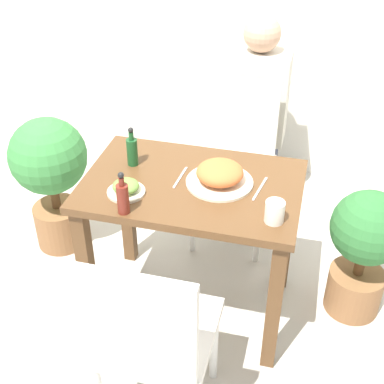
% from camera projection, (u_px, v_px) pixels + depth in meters
% --- Properties ---
extents(ground_plane, '(16.00, 16.00, 0.00)m').
position_uv_depth(ground_plane, '(192.00, 303.00, 2.68)').
color(ground_plane, '#B7B2A8').
extents(dining_table, '(0.93, 0.61, 0.73)m').
position_uv_depth(dining_table, '(192.00, 208.00, 2.34)').
color(dining_table, brown).
rests_on(dining_table, ground_plane).
extents(chair_near, '(0.42, 0.42, 0.89)m').
position_uv_depth(chair_near, '(150.00, 335.00, 1.88)').
color(chair_near, silver).
rests_on(chair_near, ground_plane).
extents(chair_far, '(0.42, 0.42, 0.89)m').
position_uv_depth(chair_far, '(236.00, 154.00, 2.90)').
color(chair_far, silver).
rests_on(chair_far, ground_plane).
extents(food_plate, '(0.28, 0.28, 0.10)m').
position_uv_depth(food_plate, '(220.00, 175.00, 2.23)').
color(food_plate, beige).
rests_on(food_plate, dining_table).
extents(side_plate, '(0.16, 0.16, 0.06)m').
position_uv_depth(side_plate, '(126.00, 188.00, 2.18)').
color(side_plate, beige).
rests_on(side_plate, dining_table).
extents(drink_cup, '(0.08, 0.08, 0.09)m').
position_uv_depth(drink_cup, '(275.00, 212.00, 2.02)').
color(drink_cup, silver).
rests_on(drink_cup, dining_table).
extents(sauce_bottle, '(0.05, 0.05, 0.18)m').
position_uv_depth(sauce_bottle, '(132.00, 150.00, 2.34)').
color(sauce_bottle, '#194C23').
rests_on(sauce_bottle, dining_table).
extents(condiment_bottle, '(0.05, 0.05, 0.18)m').
position_uv_depth(condiment_bottle, '(123.00, 197.00, 2.05)').
color(condiment_bottle, maroon).
rests_on(condiment_bottle, dining_table).
extents(fork_utensil, '(0.02, 0.17, 0.00)m').
position_uv_depth(fork_utensil, '(180.00, 177.00, 2.29)').
color(fork_utensil, silver).
rests_on(fork_utensil, dining_table).
extents(spoon_utensil, '(0.04, 0.18, 0.00)m').
position_uv_depth(spoon_utensil, '(260.00, 189.00, 2.22)').
color(spoon_utensil, silver).
rests_on(spoon_utensil, dining_table).
extents(potted_plant_left, '(0.41, 0.41, 0.77)m').
position_uv_depth(potted_plant_left, '(51.00, 172.00, 2.81)').
color(potted_plant_left, brown).
rests_on(potted_plant_left, ground_plane).
extents(potted_plant_right, '(0.34, 0.34, 0.67)m').
position_uv_depth(potted_plant_right, '(364.00, 246.00, 2.44)').
color(potted_plant_right, brown).
rests_on(potted_plant_right, ground_plane).
extents(person_figure, '(0.34, 0.22, 1.17)m').
position_uv_depth(person_figure, '(256.00, 117.00, 3.10)').
color(person_figure, '#2D3347').
rests_on(person_figure, ground_plane).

